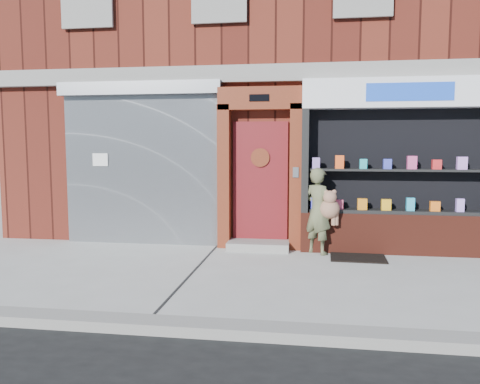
# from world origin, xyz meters

# --- Properties ---
(ground) EXTENTS (80.00, 80.00, 0.00)m
(ground) POSITION_xyz_m (0.00, 0.00, 0.00)
(ground) COLOR #9E9E99
(ground) RESTS_ON ground
(curb) EXTENTS (60.00, 0.30, 0.12)m
(curb) POSITION_xyz_m (0.00, -2.15, 0.06)
(curb) COLOR gray
(curb) RESTS_ON ground
(building) EXTENTS (12.00, 8.16, 8.00)m
(building) POSITION_xyz_m (-0.00, 5.99, 4.00)
(building) COLOR #4B1811
(building) RESTS_ON ground
(shutter_bay) EXTENTS (3.10, 0.30, 3.04)m
(shutter_bay) POSITION_xyz_m (-3.00, 1.93, 1.72)
(shutter_bay) COLOR gray
(shutter_bay) RESTS_ON ground
(red_door_bay) EXTENTS (1.52, 0.58, 2.90)m
(red_door_bay) POSITION_xyz_m (-0.75, 1.86, 1.46)
(red_door_bay) COLOR #5F2110
(red_door_bay) RESTS_ON ground
(pharmacy_bay) EXTENTS (3.50, 0.41, 3.00)m
(pharmacy_bay) POSITION_xyz_m (1.75, 1.81, 1.37)
(pharmacy_bay) COLOR #5A2015
(pharmacy_bay) RESTS_ON ground
(woman) EXTENTS (0.69, 0.62, 1.49)m
(woman) POSITION_xyz_m (0.32, 1.54, 0.76)
(woman) COLOR #585C3D
(woman) RESTS_ON ground
(doormat) EXTENTS (0.92, 0.66, 0.02)m
(doormat) POSITION_xyz_m (0.96, 1.28, 0.01)
(doormat) COLOR black
(doormat) RESTS_ON ground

